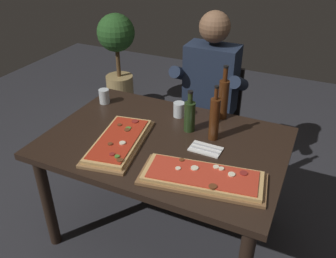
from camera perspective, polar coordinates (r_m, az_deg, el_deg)
ground_plane at (r=2.56m, az=-0.49°, el=-15.89°), size 6.40×6.40×0.00m
dining_table at (r=2.13m, az=-0.57°, el=-3.97°), size 1.40×0.96×0.74m
pizza_rectangular_front at (r=1.78m, az=5.61°, el=-7.77°), size 0.66×0.35×0.05m
pizza_rectangular_left at (r=2.06m, az=-7.92°, el=-1.96°), size 0.35×0.59×0.05m
wine_bottle_dark at (r=2.13m, az=3.51°, el=2.21°), size 0.07×0.07×0.27m
oil_bottle_amber at (r=2.04m, az=7.50°, el=1.74°), size 0.06×0.06×0.34m
vinegar_bottle_green at (r=2.28m, az=8.92°, el=5.00°), size 0.07×0.07×0.36m
tumbler_near_camera at (r=2.31m, az=1.81°, el=3.16°), size 0.08×0.08×0.10m
tumbler_far_side at (r=2.52m, az=-10.26°, el=5.22°), size 0.07×0.07×0.10m
napkin_cutlery_set at (r=2.01m, az=6.11°, el=-3.23°), size 0.18×0.12×0.01m
diner_chair at (r=2.89m, az=7.05°, el=2.23°), size 0.44×0.44×0.87m
seated_diner at (r=2.68m, az=6.57°, el=5.91°), size 0.53×0.41×1.33m
potted_plant_corner at (r=3.85m, az=-8.14°, el=11.68°), size 0.39×0.39×1.05m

